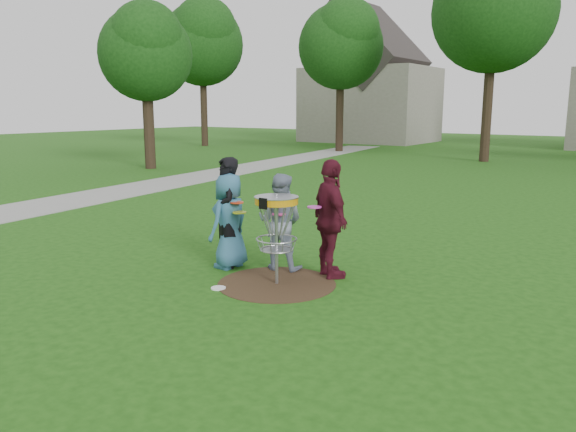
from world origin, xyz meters
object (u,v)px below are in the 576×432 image
Objects in this scene: player_blue at (229,221)px; disc_golf_basket at (276,218)px; player_grey at (280,222)px; player_maroon at (331,219)px; player_black at (227,213)px.

disc_golf_basket is (1.16, -0.28, 0.23)m from player_blue.
player_grey is 0.93m from player_maroon.
player_black is 0.90m from player_grey.
player_maroon is at bearing 57.84° from disc_golf_basket.
player_blue and player_grey have the same top height.
player_black is at bearing 166.18° from disc_golf_basket.
player_black reaches higher than player_blue.
player_maroon reaches higher than player_grey.
player_black is 0.99× the size of player_maroon.
player_maroon reaches higher than disc_golf_basket.
player_black is (-0.07, 0.02, 0.13)m from player_blue.
player_black reaches higher than disc_golf_basket.
player_grey is 0.85m from disc_golf_basket.
player_blue is at bearing 166.29° from disc_golf_basket.
player_blue is 1.22m from disc_golf_basket.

